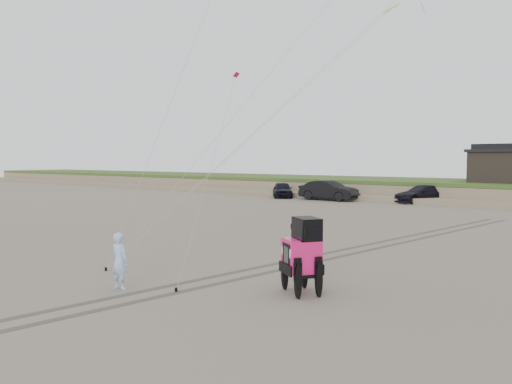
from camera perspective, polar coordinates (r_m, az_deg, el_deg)
ground at (r=15.73m, az=-9.38°, el=-9.94°), size 160.00×160.00×0.00m
dune_ridge at (r=49.18m, az=24.91°, el=0.03°), size 160.00×14.25×1.73m
cabin at (r=48.18m, az=27.17°, el=2.78°), size 6.40×5.40×3.35m
truck_a at (r=48.68m, az=3.03°, el=0.27°), size 4.18×4.60×1.52m
truck_b at (r=45.72m, az=8.29°, el=0.18°), size 5.47×1.98×1.79m
truck_c at (r=44.71m, az=18.51°, el=-0.23°), size 4.58×5.57×1.52m
jeep at (r=13.96m, az=5.20°, el=-8.12°), size 4.16×4.83×1.68m
man at (r=14.85m, az=-15.33°, el=-7.61°), size 0.63×0.44×1.64m
stake_main at (r=17.52m, az=-16.79°, el=-8.43°), size 0.08×0.08×0.12m
stake_aux at (r=14.40m, az=-9.12°, el=-10.97°), size 0.08×0.08×0.12m
tire_tracks at (r=20.84m, az=11.14°, el=-6.56°), size 5.22×29.74×0.01m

